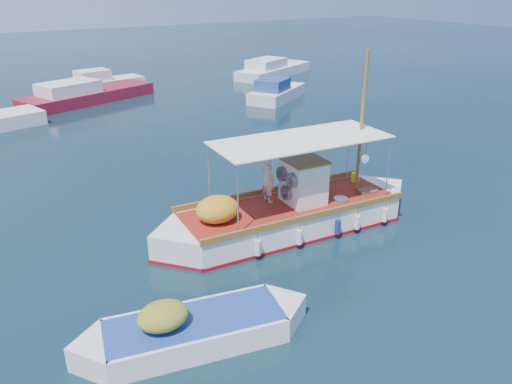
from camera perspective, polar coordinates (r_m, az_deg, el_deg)
ground at (r=17.52m, az=3.66°, el=-4.00°), size 160.00×160.00×0.00m
fishing_caique at (r=17.18m, az=3.75°, el=-2.60°), size 9.97×3.28×6.09m
dinghy at (r=12.35m, az=-7.22°, el=-15.58°), size 5.69×2.41×1.41m
bg_boat_n at (r=37.49m, az=-19.03°, el=10.39°), size 9.87×5.80×1.80m
bg_boat_ne at (r=36.37m, az=2.32°, el=11.25°), size 5.78×4.76×1.80m
bg_boat_e at (r=45.86m, az=1.90°, el=13.74°), size 9.08×5.97×1.80m
bg_boat_far_n at (r=41.52m, az=-17.16°, el=11.76°), size 6.22×2.86×1.80m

